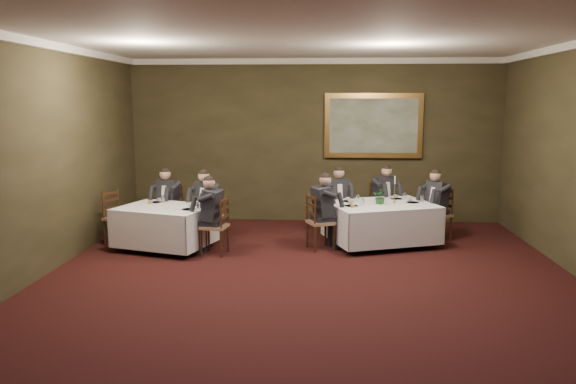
# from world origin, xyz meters

# --- Properties ---
(ground) EXTENTS (10.00, 10.00, 0.00)m
(ground) POSITION_xyz_m (0.00, 0.00, 0.00)
(ground) COLOR black
(ground) RESTS_ON ground
(ceiling) EXTENTS (8.00, 10.00, 0.10)m
(ceiling) POSITION_xyz_m (0.00, 0.00, 3.50)
(ceiling) COLOR silver
(ceiling) RESTS_ON back_wall
(back_wall) EXTENTS (8.00, 0.10, 3.50)m
(back_wall) POSITION_xyz_m (0.00, 5.00, 1.75)
(back_wall) COLOR #2D2916
(back_wall) RESTS_ON ground
(front_wall) EXTENTS (8.00, 0.10, 3.50)m
(front_wall) POSITION_xyz_m (0.00, -5.00, 1.75)
(front_wall) COLOR #2D2916
(front_wall) RESTS_ON ground
(left_wall) EXTENTS (0.10, 10.00, 3.50)m
(left_wall) POSITION_xyz_m (-4.00, 0.00, 1.75)
(left_wall) COLOR #2D2916
(left_wall) RESTS_ON ground
(crown_molding) EXTENTS (8.00, 10.00, 0.12)m
(crown_molding) POSITION_xyz_m (0.00, 0.00, 3.44)
(crown_molding) COLOR white
(crown_molding) RESTS_ON back_wall
(table_main) EXTENTS (2.22, 1.95, 0.67)m
(table_main) POSITION_xyz_m (1.25, 2.96, 0.45)
(table_main) COLOR black
(table_main) RESTS_ON ground
(table_second) EXTENTS (1.85, 1.60, 0.67)m
(table_second) POSITION_xyz_m (-2.60, 2.39, 0.45)
(table_second) COLOR black
(table_second) RESTS_ON ground
(chair_main_backleft) EXTENTS (0.57, 0.56, 1.00)m
(chair_main_backleft) POSITION_xyz_m (0.46, 3.69, 0.28)
(chair_main_backleft) COLOR #906749
(chair_main_backleft) RESTS_ON ground
(diner_main_backleft) EXTENTS (0.55, 0.60, 1.35)m
(diner_main_backleft) POSITION_xyz_m (0.47, 3.68, 0.51)
(diner_main_backleft) COLOR black
(diner_main_backleft) RESTS_ON chair_main_backleft
(chair_main_backright) EXTENTS (0.59, 0.59, 1.00)m
(chair_main_backright) POSITION_xyz_m (1.40, 4.02, 0.28)
(chair_main_backright) COLOR #906749
(chair_main_backright) RESTS_ON ground
(diner_main_backright) EXTENTS (0.59, 0.62, 1.35)m
(diner_main_backright) POSITION_xyz_m (1.41, 4.01, 0.51)
(diner_main_backright) COLOR black
(diner_main_backright) RESTS_ON chair_main_backright
(chair_main_endleft) EXTENTS (0.56, 0.57, 1.00)m
(chair_main_endleft) POSITION_xyz_m (0.15, 2.56, 0.28)
(chair_main_endleft) COLOR #906749
(chair_main_endleft) RESTS_ON ground
(diner_main_endleft) EXTENTS (0.60, 0.56, 1.35)m
(diner_main_endleft) POSITION_xyz_m (0.16, 2.56, 0.51)
(diner_main_endleft) COLOR black
(diner_main_endleft) RESTS_ON chair_main_endleft
(chair_main_endright) EXTENTS (0.59, 0.60, 1.00)m
(chair_main_endright) POSITION_xyz_m (2.36, 3.35, 0.28)
(chair_main_endright) COLOR #906749
(chair_main_endright) RESTS_ON ground
(diner_main_endright) EXTENTS (0.62, 0.60, 1.35)m
(diner_main_endright) POSITION_xyz_m (2.35, 3.35, 0.51)
(diner_main_endright) COLOR black
(diner_main_endright) RESTS_ON chair_main_endright
(chair_sec_backleft) EXTENTS (0.56, 0.55, 1.00)m
(chair_sec_backleft) POSITION_xyz_m (-2.77, 3.28, 0.28)
(chair_sec_backleft) COLOR #906749
(chair_sec_backleft) RESTS_ON ground
(diner_sec_backleft) EXTENTS (0.54, 0.59, 1.35)m
(diner_sec_backleft) POSITION_xyz_m (-2.77, 3.27, 0.51)
(diner_sec_backleft) COLOR black
(diner_sec_backleft) RESTS_ON chair_sec_backleft
(chair_sec_backright) EXTENTS (0.59, 0.59, 1.00)m
(chair_sec_backright) POSITION_xyz_m (-1.96, 3.04, 0.28)
(chair_sec_backright) COLOR #906749
(chair_sec_backright) RESTS_ON ground
(diner_sec_backright) EXTENTS (0.59, 0.62, 1.35)m
(diner_sec_backright) POSITION_xyz_m (-1.97, 3.03, 0.51)
(diner_sec_backright) COLOR black
(diner_sec_backright) RESTS_ON chair_sec_backright
(chair_sec_endright) EXTENTS (0.48, 0.50, 1.00)m
(chair_sec_endright) POSITION_xyz_m (-1.65, 2.10, 0.28)
(chair_sec_endright) COLOR #906749
(chair_sec_endright) RESTS_ON ground
(diner_sec_endright) EXTENTS (0.54, 0.47, 1.35)m
(diner_sec_endright) POSITION_xyz_m (-1.66, 2.10, 0.51)
(diner_sec_endright) COLOR black
(diner_sec_endright) RESTS_ON chair_sec_endright
(chair_sec_endleft) EXTENTS (0.56, 0.57, 1.00)m
(chair_sec_endleft) POSITION_xyz_m (-3.55, 2.67, 0.28)
(chair_sec_endleft) COLOR #906749
(chair_sec_endleft) RESTS_ON ground
(centerpiece) EXTENTS (0.31, 0.28, 0.30)m
(centerpiece) POSITION_xyz_m (1.24, 2.91, 0.91)
(centerpiece) COLOR #2D5926
(centerpiece) RESTS_ON table_main
(candlestick) EXTENTS (0.07, 0.07, 0.51)m
(candlestick) POSITION_xyz_m (1.51, 3.07, 0.95)
(candlestick) COLOR #AC8634
(candlestick) RESTS_ON table_main
(place_setting_table_main) EXTENTS (0.33, 0.31, 0.14)m
(place_setting_table_main) POSITION_xyz_m (0.71, 3.18, 0.80)
(place_setting_table_main) COLOR white
(place_setting_table_main) RESTS_ON table_main
(place_setting_table_second) EXTENTS (0.33, 0.31, 0.14)m
(place_setting_table_second) POSITION_xyz_m (-2.86, 2.85, 0.80)
(place_setting_table_second) COLOR white
(place_setting_table_second) RESTS_ON table_second
(painting) EXTENTS (2.08, 0.09, 1.37)m
(painting) POSITION_xyz_m (1.25, 4.94, 2.09)
(painting) COLOR gold
(painting) RESTS_ON back_wall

